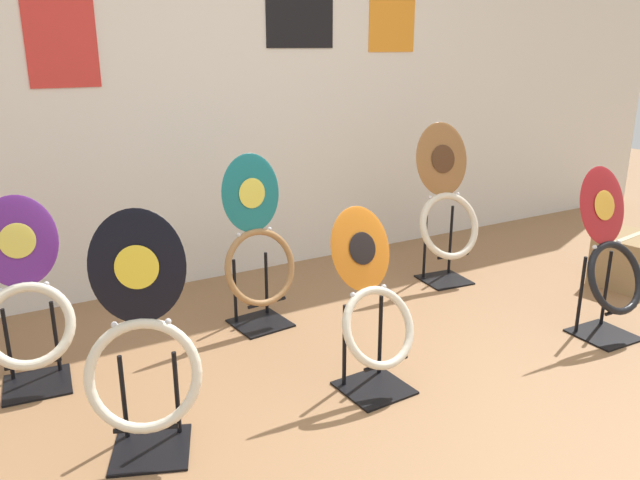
% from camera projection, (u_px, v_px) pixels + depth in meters
% --- Properties ---
extents(ground_plane, '(14.00, 14.00, 0.00)m').
position_uv_depth(ground_plane, '(503.00, 452.00, 2.32)').
color(ground_plane, '#8E6642').
extents(wall_back, '(8.00, 0.07, 2.60)m').
position_uv_depth(wall_back, '(242.00, 70.00, 3.83)').
color(wall_back, silver).
rests_on(wall_back, ground_plane).
extents(toilet_seat_display_teal_sax, '(0.42, 0.30, 0.92)m').
position_uv_depth(toilet_seat_display_teal_sax, '(258.00, 252.00, 3.26)').
color(toilet_seat_display_teal_sax, black).
rests_on(toilet_seat_display_teal_sax, ground_plane).
extents(toilet_seat_display_orange_sun, '(0.36, 0.34, 0.79)m').
position_uv_depth(toilet_seat_display_orange_sun, '(373.00, 312.00, 2.65)').
color(toilet_seat_display_orange_sun, black).
rests_on(toilet_seat_display_orange_sun, ground_plane).
extents(toilet_seat_display_woodgrain, '(0.44, 0.34, 1.00)m').
position_uv_depth(toilet_seat_display_woodgrain, '(446.00, 207.00, 3.88)').
color(toilet_seat_display_woodgrain, black).
rests_on(toilet_seat_display_woodgrain, ground_plane).
extents(toilet_seat_display_purple_note, '(0.40, 0.37, 0.83)m').
position_uv_depth(toilet_seat_display_purple_note, '(26.00, 306.00, 2.68)').
color(toilet_seat_display_purple_note, black).
rests_on(toilet_seat_display_purple_note, ground_plane).
extents(toilet_seat_display_crimson_swirl, '(0.38, 0.32, 0.87)m').
position_uv_depth(toilet_seat_display_crimson_swirl, '(610.00, 262.00, 3.14)').
color(toilet_seat_display_crimson_swirl, black).
rests_on(toilet_seat_display_crimson_swirl, ground_plane).
extents(toilet_seat_display_jazz_black, '(0.44, 0.36, 0.91)m').
position_uv_depth(toilet_seat_display_jazz_black, '(143.00, 350.00, 2.21)').
color(toilet_seat_display_jazz_black, black).
rests_on(toilet_seat_display_jazz_black, ground_plane).
extents(storage_box, '(0.46, 0.37, 0.32)m').
position_uv_depth(storage_box, '(629.00, 260.00, 3.92)').
color(storage_box, '#93754C').
rests_on(storage_box, ground_plane).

